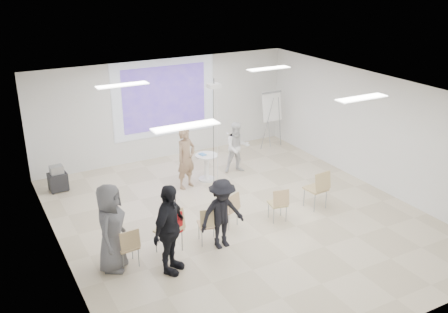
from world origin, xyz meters
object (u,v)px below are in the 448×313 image
audience_left (169,223)px  player_right (237,145)px  pedestal_table (207,166)px  audience_mid (222,209)px  laptop (207,222)px  chair_center (230,207)px  chair_far_left (128,245)px  chair_left_mid (172,228)px  player_left (186,154)px  chair_left_inner (209,223)px  av_cart (58,179)px  chair_right_far (318,187)px  audience_outer (110,223)px  chair_right_inner (279,202)px  flipchart_easel (272,107)px

audience_left → player_right: bearing=5.5°
pedestal_table → audience_mid: (-1.26, -3.23, 0.44)m
audience_left → laptop: bearing=-10.6°
chair_center → player_right: bearing=34.2°
pedestal_table → chair_far_left: chair_far_left is taller
pedestal_table → chair_left_mid: size_ratio=0.77×
player_left → laptop: bearing=-126.5°
chair_left_inner → av_cart: (-2.25, 4.25, -0.19)m
player_right → chair_right_far: 2.99m
player_right → chair_right_far: size_ratio=1.64×
chair_center → audience_outer: (-2.80, -0.35, 0.51)m
chair_far_left → audience_outer: 0.58m
chair_left_inner → chair_center: size_ratio=1.05×
chair_center → audience_outer: size_ratio=0.42×
pedestal_table → chair_right_inner: 2.91m
chair_center → pedestal_table: bearing=51.8°
audience_mid → flipchart_easel: flipchart_easel is taller
pedestal_table → av_cart: (-3.72, 1.24, -0.10)m
chair_right_far → laptop: size_ratio=3.13×
chair_left_inner → audience_left: bearing=-139.3°
chair_right_inner → player_left: bearing=122.7°
chair_far_left → chair_center: bearing=6.0°
chair_far_left → flipchart_easel: flipchart_easel is taller
chair_right_inner → player_right: bearing=89.4°
player_left → flipchart_easel: (3.66, 1.49, 0.42)m
chair_center → chair_right_inner: same height
chair_center → audience_mid: bearing=-153.4°
av_cart → chair_right_inner: bearing=-48.4°
audience_left → audience_outer: bearing=105.9°
chair_center → flipchart_easel: flipchart_easel is taller
player_right → audience_left: (-3.59, -3.67, 0.23)m
audience_outer → player_left: bearing=-11.6°
audience_outer → flipchart_easel: audience_outer is taller
chair_center → chair_right_far: 2.30m
audience_left → pedestal_table: bearing=14.1°
chair_left_mid → audience_left: bearing=-138.5°
chair_left_mid → chair_center: chair_left_mid is taller
player_right → av_cart: player_right is taller
audience_left → audience_outer: 1.13m
chair_far_left → flipchart_easel: 7.64m
pedestal_table → audience_left: (-2.56, -3.55, 0.62)m
player_right → chair_left_mid: bearing=-123.5°
pedestal_table → player_right: bearing=6.5°
pedestal_table → audience_outer: audience_outer is taller
chair_right_far → audience_mid: (-2.85, -0.42, 0.28)m
player_right → chair_right_inner: (-0.63, -3.00, -0.32)m
pedestal_table → audience_left: audience_left is taller
player_left → chair_center: 2.45m
chair_far_left → audience_left: (0.66, -0.51, 0.54)m
chair_left_inner → chair_right_far: chair_right_far is taller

